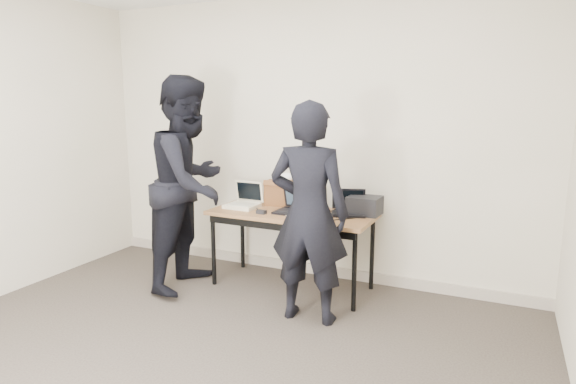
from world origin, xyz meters
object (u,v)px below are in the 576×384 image
Objects in this scene: desk at (291,218)px; laptop_right at (348,208)px; laptop_beige at (244,202)px; laptop_center at (295,206)px; person_typist at (309,213)px; leather_satchel at (284,193)px; equipment_box at (365,205)px; person_observer at (190,184)px.

laptop_right is at bearing 17.96° from desk.
desk is 4.97× the size of laptop_beige.
desk is 4.10× the size of laptop_right.
laptop_beige and laptop_center have the same top height.
desk is at bearing -58.56° from person_typist.
person_typist is (0.57, -0.77, 0.02)m from leather_satchel.
person_typist reaches higher than equipment_box.
laptop_center is 0.48m from laptop_right.
equipment_box is (1.13, 0.18, 0.03)m from laptop_beige.
laptop_center reaches higher than laptop_right.
equipment_box is (0.63, 0.19, 0.14)m from desk.
person_observer is (-1.27, 0.23, 0.11)m from person_typist.
equipment_box is 0.78m from person_typist.
person_observer is at bearing -157.64° from laptop_center.
laptop_beige is at bearing -150.89° from leather_satchel.
laptop_center is 0.87× the size of laptop_right.
desk is 0.51m from laptop_beige.
person_observer is at bearing -178.26° from laptop_right.
laptop_center is at bearing -61.31° from person_typist.
person_observer reaches higher than desk.
laptop_center is 1.13× the size of equipment_box.
laptop_center reaches higher than equipment_box.
laptop_center is at bearing 179.29° from laptop_right.
equipment_box is 0.16× the size of person_typist.
laptop_center is 0.86× the size of leather_satchel.
person_typist is at bearing -107.98° from equipment_box.
person_typist is at bearing -30.05° from laptop_beige.
laptop_center is at bearing 25.57° from desk.
leather_satchel is at bearing 35.99° from laptop_beige.
laptop_center is 0.31m from leather_satchel.
equipment_box is at bearing -112.06° from person_typist.
laptop_center is (0.03, 0.01, 0.11)m from desk.
laptop_beige is 1.08× the size of equipment_box.
person_typist is at bearing -54.82° from laptop_center.
equipment_box is 1.60m from person_observer.
person_typist is (-0.24, -0.74, 0.06)m from equipment_box.
leather_satchel is at bearing 129.39° from desk.
leather_satchel is 0.22× the size of person_typist.
laptop_right is (1.00, 0.14, 0.00)m from laptop_beige.
equipment_box is at bearing 0.58° from laptop_right.
person_typist is (0.89, -0.56, 0.10)m from laptop_beige.
person_observer is at bearing -14.43° from person_typist.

